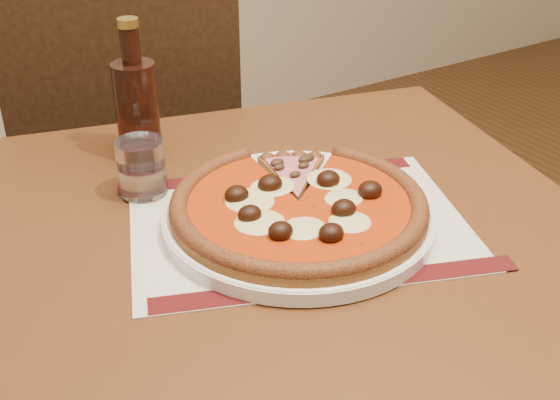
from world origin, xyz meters
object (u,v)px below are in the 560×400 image
object	(u,v)px
table	(288,290)
plate	(298,217)
chair_far	(133,166)
bottle	(137,106)
pizza	(299,204)
water_glass	(142,168)

from	to	relation	value
table	plate	bearing A→B (deg)	-5.82
chair_far	bottle	world-z (taller)	bottle
plate	pizza	xyz separation A→B (m)	(-0.00, -0.00, 0.02)
plate	pizza	size ratio (longest dim) A/B	1.06
table	pizza	distance (m)	0.13
chair_far	bottle	distance (m)	0.50
plate	pizza	bearing A→B (deg)	-116.49
chair_far	bottle	bearing A→B (deg)	92.99
water_glass	bottle	bearing A→B (deg)	68.63
plate	water_glass	xyz separation A→B (m)	(-0.14, 0.18, 0.03)
table	water_glass	size ratio (longest dim) A/B	12.15
plate	bottle	xyz separation A→B (m)	(-0.09, 0.29, 0.07)
table	bottle	world-z (taller)	bottle
pizza	bottle	size ratio (longest dim) A/B	1.54
chair_far	plate	bearing A→B (deg)	107.91
table	chair_far	xyz separation A→B (m)	(0.04, 0.68, -0.11)
pizza	water_glass	distance (m)	0.23
table	bottle	distance (m)	0.35
chair_far	pizza	size ratio (longest dim) A/B	2.85
pizza	bottle	world-z (taller)	bottle
table	chair_far	bearing A→B (deg)	86.59
table	chair_far	distance (m)	0.69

